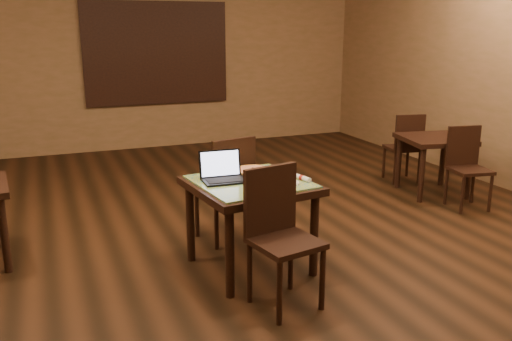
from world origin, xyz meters
name	(u,v)px	position (x,y,z in m)	size (l,w,h in m)	color
ground	(229,269)	(0.00, 0.00, 0.00)	(10.00, 10.00, 0.00)	black
wall_back	(125,57)	(0.00, 5.00, 1.50)	(8.00, 0.02, 3.00)	#936C4A
mural	(157,53)	(0.50, 4.96, 1.55)	(2.34, 0.05, 1.64)	#285694
tiled_table	(250,193)	(0.18, -0.03, 0.66)	(1.03, 1.03, 0.76)	black
chair_main_near	(279,228)	(0.16, -0.64, 0.57)	(0.52, 0.52, 1.01)	black
chair_main_far	(228,183)	(0.20, 0.58, 0.57)	(0.52, 0.52, 1.01)	black
laptop	(223,173)	(-0.02, 0.07, 0.83)	(0.36, 0.29, 0.24)	black
plate	(284,183)	(0.40, -0.21, 0.77)	(0.24, 0.24, 0.01)	white
pizza_slice	(284,181)	(0.40, -0.21, 0.79)	(0.20, 0.20, 0.02)	beige
pizza_pan	(253,172)	(0.30, 0.21, 0.77)	(0.37, 0.37, 0.01)	silver
pizza_whole	(253,170)	(0.30, 0.21, 0.78)	(0.33, 0.33, 0.02)	beige
spatula	(256,170)	(0.32, 0.19, 0.79)	(0.10, 0.24, 0.01)	silver
napkin_roll	(302,178)	(0.58, -0.17, 0.78)	(0.08, 0.19, 0.04)	white
other_table_a	(434,147)	(3.00, 1.12, 0.58)	(0.87, 0.87, 0.70)	black
other_table_a_chair_near	(466,162)	(3.01, 0.59, 0.51)	(0.46, 0.46, 0.91)	black
other_table_a_chair_far	(406,144)	(2.99, 1.65, 0.51)	(0.46, 0.46, 0.91)	black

